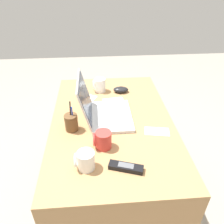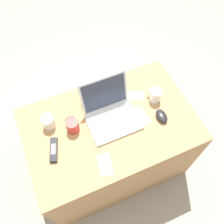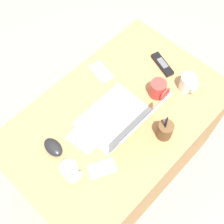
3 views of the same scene
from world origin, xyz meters
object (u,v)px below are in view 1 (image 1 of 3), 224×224
(coffee_mug_white, at_px, (103,140))
(coffee_mug_tall, at_px, (85,160))
(laptop, at_px, (103,110))
(cordless_phone, at_px, (126,167))
(computer_mouse, at_px, (121,90))
(coffee_mug_spare, at_px, (100,85))
(pen_holder, at_px, (71,122))

(coffee_mug_white, relative_size, coffee_mug_tall, 1.01)
(laptop, xyz_separation_m, cordless_phone, (-0.42, -0.08, -0.04))
(computer_mouse, distance_m, coffee_mug_spare, 0.16)
(computer_mouse, distance_m, cordless_phone, 0.73)
(coffee_mug_white, xyz_separation_m, coffee_mug_tall, (-0.13, 0.09, -0.00))
(laptop, xyz_separation_m, coffee_mug_spare, (0.34, 0.01, -0.00))
(coffee_mug_tall, relative_size, cordless_phone, 0.56)
(coffee_mug_spare, bearing_deg, coffee_mug_white, 179.60)
(computer_mouse, xyz_separation_m, pen_holder, (-0.41, 0.32, 0.03))
(computer_mouse, relative_size, cordless_phone, 0.66)
(computer_mouse, distance_m, pen_holder, 0.52)
(coffee_mug_spare, height_order, cordless_phone, coffee_mug_spare)
(coffee_mug_white, distance_m, coffee_mug_tall, 0.16)
(laptop, bearing_deg, coffee_mug_tall, 165.62)
(laptop, relative_size, cordless_phone, 1.98)
(computer_mouse, height_order, pen_holder, pen_holder)
(pen_holder, bearing_deg, coffee_mug_tall, -164.24)
(coffee_mug_spare, xyz_separation_m, pen_holder, (-0.44, 0.17, 0.00))
(cordless_phone, bearing_deg, computer_mouse, -4.58)
(laptop, distance_m, coffee_mug_white, 0.26)
(laptop, relative_size, coffee_mug_spare, 3.36)
(laptop, height_order, coffee_mug_tall, laptop)
(coffee_mug_tall, xyz_separation_m, pen_holder, (0.29, 0.08, 0.00))
(coffee_mug_tall, distance_m, pen_holder, 0.30)
(laptop, distance_m, coffee_mug_tall, 0.40)
(coffee_mug_white, bearing_deg, laptop, -3.18)
(coffee_mug_tall, bearing_deg, laptop, -14.38)
(coffee_mug_white, bearing_deg, pen_holder, 46.97)
(laptop, bearing_deg, computer_mouse, -24.74)
(computer_mouse, relative_size, pen_holder, 0.60)
(laptop, distance_m, cordless_phone, 0.43)
(computer_mouse, xyz_separation_m, cordless_phone, (-0.72, 0.06, -0.01))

